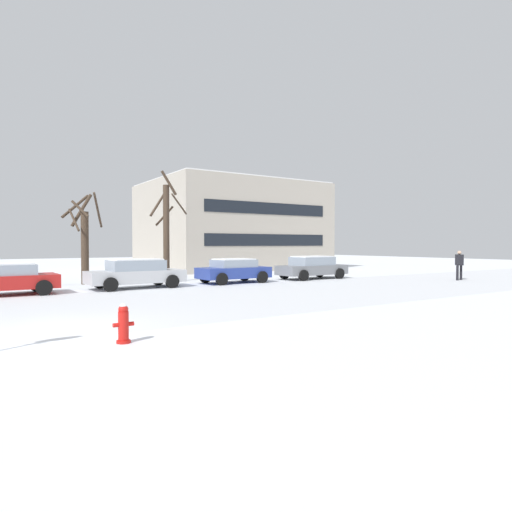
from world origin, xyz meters
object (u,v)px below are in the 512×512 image
parked_car_red (7,279)px  parked_car_blue (234,270)px  parked_car_silver (136,273)px  fire_hydrant (123,323)px  pedestrian_crossing (459,263)px  parked_car_gray (312,267)px

parked_car_red → parked_car_blue: parked_car_red is taller
parked_car_blue → parked_car_silver: bearing=-180.0°
fire_hydrant → parked_car_blue: 14.83m
parked_car_red → pedestrian_crossing: 23.45m
pedestrian_crossing → parked_car_red: bearing=166.0°
fire_hydrant → parked_car_gray: (14.82, 11.27, 0.29)m
fire_hydrant → parked_car_silver: bearing=70.6°
parked_car_gray → parked_car_red: bearing=179.3°
parked_car_red → fire_hydrant: bearing=-83.2°
parked_car_blue → parked_car_gray: (5.39, -0.18, 0.03)m
parked_car_red → parked_car_gray: bearing=-0.7°
parked_car_silver → parked_car_gray: 10.79m
fire_hydrant → parked_car_blue: parked_car_blue is taller
parked_car_red → parked_car_blue: 10.79m
parked_car_gray → pedestrian_crossing: bearing=-39.8°
parked_car_gray → fire_hydrant: bearing=-142.7°
parked_car_red → parked_car_silver: parked_car_silver is taller
parked_car_red → parked_car_blue: bearing=-0.2°
fire_hydrant → parked_car_silver: size_ratio=0.19×
parked_car_blue → parked_car_gray: parked_car_gray is taller
parked_car_silver → pedestrian_crossing: (17.35, -5.64, 0.28)m
parked_car_silver → parked_car_blue: parked_car_silver is taller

